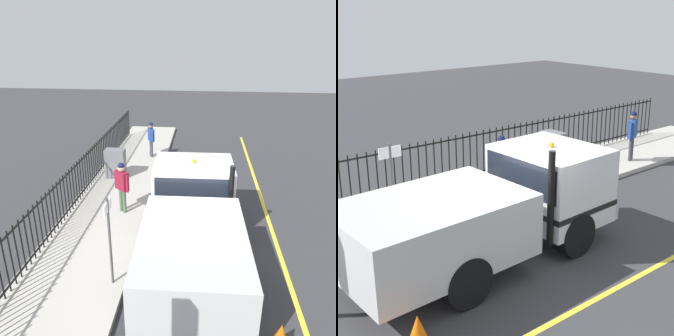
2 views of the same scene
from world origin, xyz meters
The scene contains 9 objects.
ground_plane centered at (0.00, 0.00, 0.00)m, with size 56.99×56.99×0.00m, color #38383A.
sidewalk_slab centered at (3.13, 0.00, 0.07)m, with size 2.72×25.91×0.14m, color #B7B2A8.
lane_marking centered at (-2.14, 0.00, 0.00)m, with size 0.12×23.32×0.01m, color yellow.
work_truck centered at (0.26, -0.03, 1.20)m, with size 2.48×6.05×2.44m.
worker_standing centered at (2.59, -1.99, 1.19)m, with size 0.51×0.48×1.72m.
pedestrian_distant centered at (2.48, -7.45, 1.16)m, with size 0.38×0.58×1.66m.
iron_fence centered at (4.30, 0.00, 0.87)m, with size 0.04×22.06×1.44m.
utility_cabinet centered at (3.54, -4.83, 0.73)m, with size 0.78×0.49×1.18m, color slate.
street_sign centered at (2.06, 1.43, 1.53)m, with size 0.06×0.50×2.21m.
Camera 1 is at (0.09, 7.77, 5.62)m, focal length 36.53 mm.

